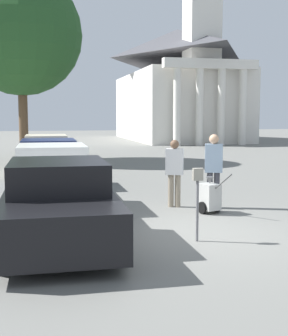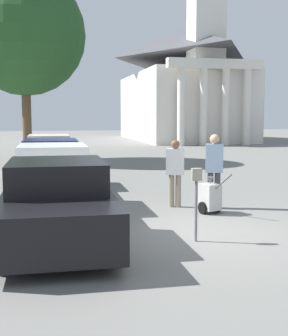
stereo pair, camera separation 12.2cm
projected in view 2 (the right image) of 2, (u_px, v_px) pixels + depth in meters
The scene contains 11 objects.
ground_plane at pixel (189, 234), 8.87m from camera, with size 120.00×120.00×0.00m, color slate.
parked_car_black at pixel (57, 203), 8.40m from camera, with size 2.05×4.77×1.47m.
parked_car_white at pixel (53, 178), 11.50m from camera, with size 2.00×4.80×1.54m.
parked_car_navy at pixel (51, 164), 14.88m from camera, with size 2.06×4.67×1.49m.
parked_car_cream at pixel (49, 155), 18.48m from camera, with size 1.97×4.86×1.48m.
parking_meter at pixel (196, 190), 8.30m from camera, with size 0.18×0.09×1.32m.
person_worker at pixel (175, 169), 11.43m from camera, with size 0.47×0.37×1.66m.
person_supervisor at pixel (214, 166), 11.32m from camera, with size 0.47×0.35×1.80m.
equipment_cart at pixel (210, 197), 10.75m from camera, with size 0.53×1.00×1.00m.
church at pixel (183, 79), 41.90m from camera, with size 8.72×16.98×21.70m.
shade_tree at pixel (24, 34), 22.39m from camera, with size 5.86×5.86×9.04m.
Camera 2 is at (-2.66, -8.30, 2.26)m, focal length 50.00 mm.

